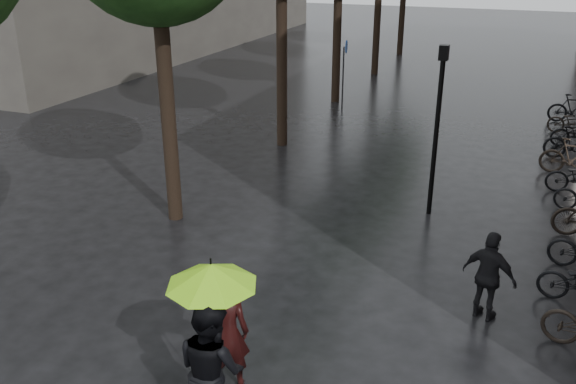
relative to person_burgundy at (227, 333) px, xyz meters
The scene contains 6 objects.
person_burgundy is the anchor object (origin of this frame).
person_black 0.91m from the person_burgundy, 74.65° to the right, with size 0.94×0.73×1.94m, color black.
lime_umbrella 1.31m from the person_burgundy, 79.17° to the right, with size 1.17×1.17×1.71m.
pedestrian_walking 4.46m from the person_burgundy, 43.54° to the left, with size 0.92×0.38×1.57m, color black.
lamp_post 7.40m from the person_burgundy, 76.78° to the left, with size 0.20×0.20×3.86m.
cycle_sign 15.80m from the person_burgundy, 100.87° to the left, with size 0.14×0.47×2.59m.
Camera 1 is at (2.98, -3.89, 5.83)m, focal length 38.00 mm.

